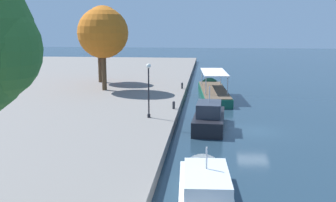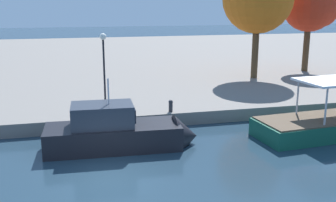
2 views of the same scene
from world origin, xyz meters
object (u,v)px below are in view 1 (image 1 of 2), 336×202
at_px(tour_boat_2, 213,93).
at_px(tree_1, 99,37).
at_px(motor_yacht_0, 205,194).
at_px(lamp_post, 149,84).
at_px(mooring_bollard_1, 182,85).
at_px(tree_0, 103,31).
at_px(mooring_bollard_0, 174,105).
at_px(motor_yacht_1, 209,119).

height_order(tour_boat_2, tree_1, tree_1).
xyz_separation_m(motor_yacht_0, lamp_post, (14.80, 4.96, 3.11)).
height_order(mooring_bollard_1, tree_0, tree_0).
distance_m(mooring_bollard_0, mooring_bollard_1, 11.90).
bearing_deg(tree_1, tour_boat_2, -108.65).
bearing_deg(mooring_bollard_0, lamp_post, 154.20).
relative_size(motor_yacht_0, motor_yacht_1, 1.24).
relative_size(lamp_post, tree_1, 0.54).
xyz_separation_m(motor_yacht_1, tree_0, (13.45, 12.62, 7.16)).
height_order(tour_boat_2, lamp_post, lamp_post).
distance_m(motor_yacht_0, mooring_bollard_1, 30.62).
relative_size(mooring_bollard_1, tree_1, 0.09).
bearing_deg(mooring_bollard_1, lamp_post, 173.37).
bearing_deg(motor_yacht_1, lamp_post, 97.57).
bearing_deg(mooring_bollard_0, motor_yacht_1, -134.76).
bearing_deg(mooring_bollard_1, motor_yacht_0, -174.11).
relative_size(motor_yacht_0, tree_0, 0.97).
bearing_deg(motor_yacht_1, mooring_bollard_0, 48.24).
xyz_separation_m(mooring_bollard_0, lamp_post, (-3.75, 1.81, 2.48)).
bearing_deg(tree_0, tour_boat_2, -84.90).
bearing_deg(lamp_post, tour_boat_2, -20.46).
height_order(motor_yacht_1, mooring_bollard_1, motor_yacht_1).
height_order(mooring_bollard_0, tree_0, tree_0).
bearing_deg(tour_boat_2, mooring_bollard_1, 76.19).
distance_m(motor_yacht_0, motor_yacht_1, 15.21).
bearing_deg(lamp_post, mooring_bollard_1, -6.63).
relative_size(mooring_bollard_0, tree_1, 0.09).
xyz_separation_m(tree_0, tree_1, (6.32, 2.23, -0.89)).
height_order(motor_yacht_1, mooring_bollard_0, motor_yacht_1).
relative_size(motor_yacht_0, tree_1, 1.12).
bearing_deg(lamp_post, motor_yacht_1, -85.43).
height_order(mooring_bollard_1, lamp_post, lamp_post).
distance_m(motor_yacht_0, mooring_bollard_0, 18.82).
bearing_deg(tour_boat_2, motor_yacht_1, 173.85).
height_order(motor_yacht_0, tree_1, tree_1).
bearing_deg(motor_yacht_1, mooring_bollard_1, 15.42).
relative_size(motor_yacht_0, mooring_bollard_1, 12.73).
distance_m(motor_yacht_0, tour_boat_2, 29.83).
xyz_separation_m(mooring_bollard_1, tree_0, (-1.79, 9.26, 6.62)).
bearing_deg(mooring_bollard_1, motor_yacht_1, -167.58).
xyz_separation_m(motor_yacht_1, tree_1, (19.77, 14.85, 6.27)).
xyz_separation_m(mooring_bollard_0, mooring_bollard_1, (11.90, -0.01, 0.01)).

